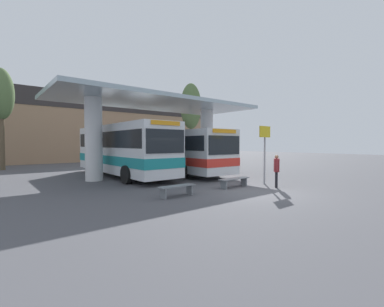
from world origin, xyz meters
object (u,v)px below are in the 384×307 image
transit_bus_left_bay (122,148)px  transit_bus_center_bay (168,150)px  waiting_bench_near_pillar (234,181)px  poplar_tree_behind_left (191,107)px  poplar_tree_behind_right (1,96)px  waiting_bench_mid_platform (177,188)px  info_sign_platform (265,143)px  pedestrian_waiting (277,168)px

transit_bus_left_bay → transit_bus_center_bay: 3.85m
transit_bus_center_bay → waiting_bench_near_pillar: bearing=82.5°
poplar_tree_behind_left → poplar_tree_behind_right: bearing=173.2°
transit_bus_left_bay → waiting_bench_mid_platform: 7.88m
poplar_tree_behind_right → info_sign_platform: bearing=-59.3°
transit_bus_center_bay → waiting_bench_near_pillar: size_ratio=6.83×
transit_bus_center_bay → poplar_tree_behind_right: 14.50m
waiting_bench_mid_platform → transit_bus_left_bay: bearing=82.3°
waiting_bench_mid_platform → info_sign_platform: (5.66, -0.24, 1.88)m
transit_bus_left_bay → pedestrian_waiting: bearing=114.1°
poplar_tree_behind_left → poplar_tree_behind_right: (-18.14, 2.18, -0.47)m
transit_bus_left_bay → waiting_bench_near_pillar: bearing=107.7°
transit_bus_left_bay → poplar_tree_behind_right: (-6.01, 9.99, 4.22)m
waiting_bench_mid_platform → info_sign_platform: size_ratio=0.53×
poplar_tree_behind_left → info_sign_platform: bearing=-115.6°
transit_bus_center_bay → poplar_tree_behind_right: (-9.84, 9.70, 4.38)m
pedestrian_waiting → poplar_tree_behind_left: 19.47m
pedestrian_waiting → poplar_tree_behind_left: size_ratio=0.17×
waiting_bench_near_pillar → waiting_bench_mid_platform: bearing=180.0°
waiting_bench_near_pillar → transit_bus_left_bay: bearing=107.8°
pedestrian_waiting → info_sign_platform: bearing=24.8°
transit_bus_center_bay → pedestrian_waiting: (0.22, -9.29, -0.72)m
transit_bus_left_bay → waiting_bench_near_pillar: (2.46, -7.66, -1.52)m
info_sign_platform → poplar_tree_behind_right: poplar_tree_behind_right is taller
poplar_tree_behind_right → pedestrian_waiting: bearing=-62.1°
info_sign_platform → poplar_tree_behind_right: size_ratio=0.37×
waiting_bench_near_pillar → waiting_bench_mid_platform: 3.50m
transit_bus_left_bay → info_sign_platform: bearing=120.2°
transit_bus_center_bay → waiting_bench_mid_platform: (-4.87, -7.95, -1.37)m
pedestrian_waiting → poplar_tree_behind_right: size_ratio=0.19×
transit_bus_center_bay → pedestrian_waiting: 9.32m
transit_bus_left_bay → pedestrian_waiting: size_ratio=6.50×
transit_bus_center_bay → info_sign_platform: (0.78, -8.19, 0.51)m
waiting_bench_near_pillar → poplar_tree_behind_left: poplar_tree_behind_left is taller
waiting_bench_mid_platform → waiting_bench_near_pillar: bearing=0.0°
waiting_bench_near_pillar → poplar_tree_behind_right: size_ratio=0.22×
poplar_tree_behind_right → waiting_bench_near_pillar: bearing=-64.4°
transit_bus_left_bay → info_sign_platform: transit_bus_left_bay is taller
waiting_bench_mid_platform → poplar_tree_behind_right: poplar_tree_behind_right is taller
waiting_bench_near_pillar → info_sign_platform: (2.16, -0.24, 1.87)m
poplar_tree_behind_left → poplar_tree_behind_right: size_ratio=1.12×
poplar_tree_behind_right → waiting_bench_mid_platform: bearing=-74.3°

